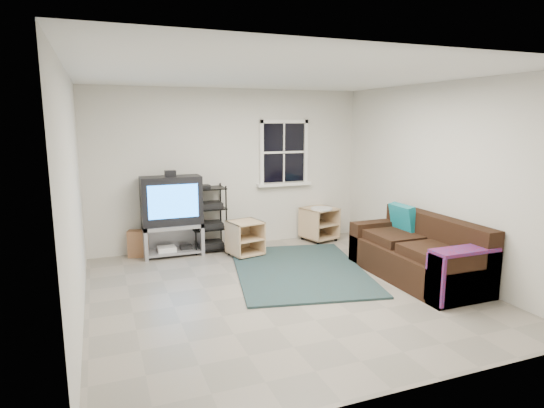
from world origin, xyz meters
name	(u,v)px	position (x,y,z in m)	size (l,w,h in m)	color
room	(284,157)	(0.95, 2.27, 1.48)	(4.60, 4.62, 4.60)	gray
tv_unit	(172,209)	(-1.02, 2.05, 0.73)	(0.91, 0.46, 1.34)	gray
av_rack	(209,223)	(-0.44, 2.08, 0.47)	(0.54, 0.39, 1.08)	black
side_table_left	(244,237)	(0.01, 1.62, 0.30)	(0.56, 0.56, 0.55)	tan
side_table_right	(318,221)	(1.52, 2.04, 0.34)	(0.64, 0.64, 0.61)	tan
sofa	(418,255)	(1.87, -0.21, 0.32)	(0.88, 1.99, 0.91)	black
shag_rug	(299,270)	(0.51, 0.63, 0.01)	(1.75, 2.40, 0.03)	black
paper_bag	(138,244)	(-1.54, 2.15, 0.21)	(0.29, 0.19, 0.42)	brown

